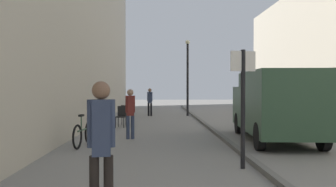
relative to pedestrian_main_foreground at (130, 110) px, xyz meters
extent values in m
plane|color=gray|center=(1.59, 0.65, -0.99)|extent=(80.00, 80.00, 0.00)
cube|color=#615F5B|center=(3.17, 0.65, -0.93)|extent=(0.16, 40.00, 0.12)
cylinder|color=#2D3851|center=(0.08, 0.03, -0.59)|extent=(0.12, 0.12, 0.81)
cylinder|color=#2D3851|center=(-0.08, -0.03, -0.59)|extent=(0.12, 0.12, 0.81)
cube|color=maroon|center=(0.00, 0.00, 0.16)|extent=(0.28, 0.26, 0.69)
cylinder|color=maroon|center=(0.12, 0.04, 0.21)|extent=(0.10, 0.10, 0.58)
cylinder|color=maroon|center=(-0.12, -0.04, 0.21)|extent=(0.10, 0.10, 0.58)
sphere|color=#9E755B|center=(0.00, 0.00, 0.61)|extent=(0.22, 0.22, 0.22)
cylinder|color=black|center=(0.36, 10.15, -0.59)|extent=(0.12, 0.12, 0.81)
cylinder|color=black|center=(0.52, 10.10, -0.59)|extent=(0.12, 0.12, 0.81)
cube|color=#2D3851|center=(0.44, 10.13, 0.16)|extent=(0.27, 0.24, 0.69)
cylinder|color=#2D3851|center=(0.32, 10.16, 0.21)|extent=(0.10, 0.10, 0.59)
cylinder|color=#2D3851|center=(0.56, 10.09, 0.21)|extent=(0.10, 0.10, 0.59)
sphere|color=brown|center=(0.44, 10.13, 0.62)|extent=(0.22, 0.22, 0.22)
cube|color=#2D3851|center=(0.21, -7.67, 0.25)|extent=(0.27, 0.24, 0.74)
cylinder|color=#2D3851|center=(0.34, -7.65, 0.31)|extent=(0.10, 0.10, 0.63)
cylinder|color=#2D3851|center=(0.08, -7.69, 0.31)|extent=(0.10, 0.10, 0.63)
sphere|color=brown|center=(0.21, -7.67, 0.74)|extent=(0.24, 0.24, 0.24)
cube|color=#335138|center=(4.79, -1.23, 0.32)|extent=(2.23, 3.99, 1.95)
cube|color=#335138|center=(4.97, 1.45, 0.08)|extent=(2.07, 1.63, 1.46)
cube|color=black|center=(5.00, 1.98, 0.40)|extent=(1.66, 0.15, 0.64)
cylinder|color=black|center=(4.07, 1.36, -0.59)|extent=(0.27, 0.81, 0.80)
cylinder|color=black|center=(5.84, 1.24, -0.59)|extent=(0.27, 0.81, 0.80)
cylinder|color=black|center=(3.82, -2.40, -0.59)|extent=(0.27, 0.81, 0.80)
cylinder|color=black|center=(5.59, -2.52, -0.59)|extent=(0.27, 0.81, 0.80)
cylinder|color=black|center=(2.82, -4.63, 0.31)|extent=(0.10, 0.10, 2.60)
cube|color=white|center=(2.82, -4.63, 1.36)|extent=(0.58, 0.20, 0.44)
cylinder|color=black|center=(2.81, 10.09, 1.26)|extent=(0.14, 0.14, 4.50)
sphere|color=beige|center=(2.81, 10.09, 3.63)|extent=(0.28, 0.28, 0.28)
torus|color=black|center=(-1.22, -1.04, -0.63)|extent=(0.15, 0.72, 0.72)
torus|color=black|center=(-1.35, -2.08, -0.63)|extent=(0.15, 0.72, 0.72)
cylinder|color=#335138|center=(-1.29, -1.56, -0.48)|extent=(0.17, 0.94, 0.05)
cylinder|color=#335138|center=(-1.31, -1.75, -0.26)|extent=(0.04, 0.04, 0.40)
cube|color=black|center=(-1.31, -1.75, -0.04)|extent=(0.13, 0.25, 0.06)
cylinder|color=black|center=(-0.47, 5.02, -0.77)|extent=(0.04, 0.04, 0.45)
cylinder|color=black|center=(-0.25, 4.72, -0.77)|extent=(0.04, 0.04, 0.45)
cylinder|color=black|center=(-0.77, 4.80, -0.77)|extent=(0.04, 0.04, 0.45)
cylinder|color=black|center=(-0.56, 4.50, -0.77)|extent=(0.04, 0.04, 0.45)
cube|color=black|center=(-0.51, 4.76, -0.52)|extent=(0.61, 0.61, 0.04)
cube|color=black|center=(-0.68, 4.64, -0.28)|extent=(0.29, 0.38, 0.45)
cylinder|color=black|center=(-0.55, 3.43, -0.77)|extent=(0.04, 0.04, 0.45)
cylinder|color=black|center=(-0.92, 3.51, -0.77)|extent=(0.04, 0.04, 0.45)
cylinder|color=black|center=(-0.48, 3.80, -0.77)|extent=(0.04, 0.04, 0.45)
cylinder|color=black|center=(-0.84, 3.87, -0.77)|extent=(0.04, 0.04, 0.45)
cube|color=black|center=(-0.70, 3.65, -0.52)|extent=(0.52, 0.52, 0.04)
cube|color=black|center=(-0.66, 3.85, -0.28)|extent=(0.44, 0.13, 0.45)
camera|label=1|loc=(0.96, -12.43, 0.78)|focal=38.51mm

